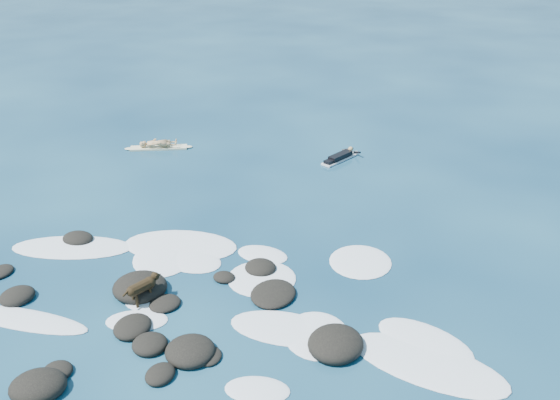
% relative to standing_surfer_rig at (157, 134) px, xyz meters
% --- Properties ---
extents(ground, '(160.00, 160.00, 0.00)m').
position_rel_standing_surfer_rig_xyz_m(ground, '(6.01, -8.92, -0.65)').
color(ground, '#0A2642').
rests_on(ground, ground).
extents(reef_rocks, '(12.20, 7.45, 0.59)m').
position_rel_standing_surfer_rig_xyz_m(reef_rocks, '(6.03, -10.83, -0.54)').
color(reef_rocks, black).
rests_on(reef_rocks, ground).
extents(breaking_foam, '(15.02, 7.63, 0.12)m').
position_rel_standing_surfer_rig_xyz_m(breaking_foam, '(6.84, -8.91, -0.64)').
color(breaking_foam, white).
rests_on(breaking_foam, ground).
extents(standing_surfer_rig, '(2.76, 1.40, 1.65)m').
position_rel_standing_surfer_rig_xyz_m(standing_surfer_rig, '(0.00, 0.00, 0.00)').
color(standing_surfer_rig, beige).
rests_on(standing_surfer_rig, ground).
extents(paddling_surfer_rig, '(1.38, 2.09, 0.38)m').
position_rel_standing_surfer_rig_xyz_m(paddling_surfer_rig, '(7.70, 1.18, -0.52)').
color(paddling_surfer_rig, silver).
rests_on(paddling_surfer_rig, ground).
extents(dog, '(0.66, 1.17, 0.79)m').
position_rel_standing_surfer_rig_xyz_m(dog, '(4.96, -10.21, -0.12)').
color(dog, black).
rests_on(dog, ground).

